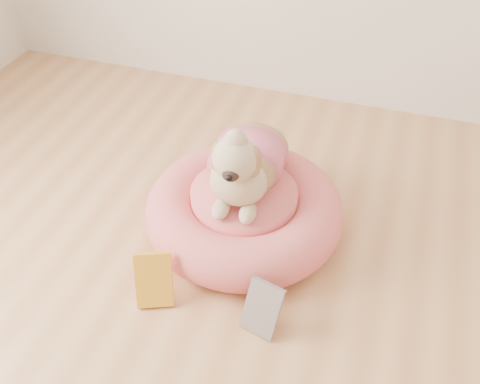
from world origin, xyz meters
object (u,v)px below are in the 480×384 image
(dog, at_px, (245,150))
(book_white, at_px, (262,308))
(pet_bed, at_px, (244,211))
(book_yellow, at_px, (154,280))

(dog, distance_m, book_white, 0.55)
(pet_bed, relative_size, book_white, 4.16)
(pet_bed, relative_size, book_yellow, 4.03)
(book_yellow, bearing_deg, pet_bed, 42.92)
(book_yellow, bearing_deg, dog, 44.28)
(pet_bed, xyz_separation_m, book_yellow, (-0.19, -0.42, -0.01))
(book_yellow, xyz_separation_m, book_white, (0.38, 0.00, -0.00))
(dog, bearing_deg, book_white, -70.36)
(book_white, bearing_deg, pet_bed, 129.20)
(book_yellow, bearing_deg, book_white, -22.60)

